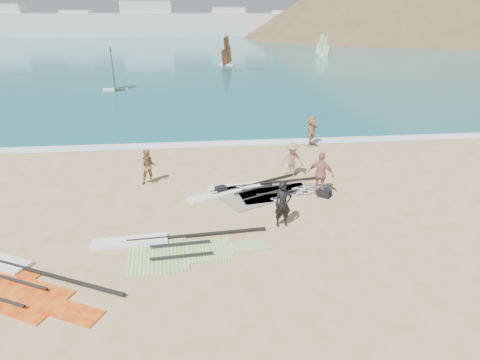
{
  "coord_description": "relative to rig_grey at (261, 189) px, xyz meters",
  "views": [
    {
      "loc": [
        -3.06,
        -11.55,
        7.46
      ],
      "look_at": [
        -1.38,
        4.0,
        1.0
      ],
      "focal_mm": 30.0,
      "sensor_mm": 36.0,
      "label": 1
    }
  ],
  "objects": [
    {
      "name": "gear_bag_near",
      "position": [
        -1.86,
        -0.1,
        0.1
      ],
      "size": [
        0.57,
        0.5,
        0.3
      ],
      "primitive_type": "cube",
      "rotation": [
        0.0,
        0.0,
        0.37
      ],
      "color": "black",
      "rests_on": "ground"
    },
    {
      "name": "rig_grey",
      "position": [
        0.0,
        0.0,
        0.0
      ],
      "size": [
        5.82,
        2.7,
        0.2
      ],
      "rotation": [
        0.0,
        0.0,
        0.17
      ],
      "color": "#28282B",
      "rests_on": "ground"
    },
    {
      "name": "far_town",
      "position": [
        -15.45,
        144.89,
        4.44
      ],
      "size": [
        160.0,
        8.0,
        12.0
      ],
      "color": "white",
      "rests_on": "ground"
    },
    {
      "name": "rig_green",
      "position": [
        -4.04,
        -4.53,
        0.0
      ],
      "size": [
        6.22,
        2.52,
        0.2
      ],
      "rotation": [
        0.0,
        0.0,
        0.08
      ],
      "color": "#72C71F",
      "rests_on": "ground"
    },
    {
      "name": "ground",
      "position": [
        0.28,
        -5.11,
        -0.05
      ],
      "size": [
        300.0,
        300.0,
        0.0
      ],
      "primitive_type": "plane",
      "color": "tan",
      "rests_on": "ground"
    },
    {
      "name": "rig_orange",
      "position": [
        -0.88,
        -0.37,
        0.0
      ],
      "size": [
        5.92,
        3.9,
        0.2
      ],
      "rotation": [
        0.0,
        0.0,
        0.46
      ],
      "color": "#FF5E27",
      "rests_on": "ground"
    },
    {
      "name": "beachgoer_mid",
      "position": [
        1.75,
        1.48,
        0.82
      ],
      "size": [
        1.18,
        0.75,
        1.75
      ],
      "primitive_type": "imported",
      "rotation": [
        0.0,
        0.0,
        -0.09
      ],
      "color": "#A9775B",
      "rests_on": "ground"
    },
    {
      "name": "beachgoer_left",
      "position": [
        -5.15,
        1.32,
        0.8
      ],
      "size": [
        0.95,
        0.81,
        1.7
      ],
      "primitive_type": "imported",
      "rotation": [
        0.0,
        0.0,
        0.22
      ],
      "color": "olive",
      "rests_on": "ground"
    },
    {
      "name": "surf_line",
      "position": [
        0.28,
        7.19,
        -0.05
      ],
      "size": [
        300.0,
        1.2,
        0.04
      ],
      "primitive_type": "cube",
      "color": "white",
      "rests_on": "ground"
    },
    {
      "name": "beachgoer_right",
      "position": [
        4.09,
        6.39,
        0.87
      ],
      "size": [
        1.15,
        1.79,
        1.85
      ],
      "primitive_type": "imported",
      "rotation": [
        0.0,
        0.0,
        1.18
      ],
      "color": "tan",
      "rests_on": "ground"
    },
    {
      "name": "windsurfer_centre",
      "position": [
        2.19,
        49.19,
        1.33
      ],
      "size": [
        2.65,
        2.74,
        4.88
      ],
      "rotation": [
        0.0,
        0.0,
        -0.6
      ],
      "color": "white",
      "rests_on": "ground"
    },
    {
      "name": "rig_red",
      "position": [
        -8.67,
        -5.88,
        0.0
      ],
      "size": [
        5.96,
        4.37,
        0.21
      ],
      "rotation": [
        0.0,
        0.0,
        -0.46
      ],
      "color": "red",
      "rests_on": "ground"
    },
    {
      "name": "sea",
      "position": [
        0.28,
        126.89,
        -0.05
      ],
      "size": [
        300.0,
        240.0,
        0.06
      ],
      "primitive_type": "cube",
      "color": "#0D4B60",
      "rests_on": "ground"
    },
    {
      "name": "gear_bag_far",
      "position": [
        2.67,
        -1.02,
        0.12
      ],
      "size": [
        0.68,
        0.65,
        0.33
      ],
      "primitive_type": "cube",
      "rotation": [
        0.0,
        0.0,
        -0.68
      ],
      "color": "black",
      "rests_on": "ground"
    },
    {
      "name": "person_wetsuit",
      "position": [
        0.28,
        -3.39,
        0.85
      ],
      "size": [
        0.7,
        0.51,
        1.8
      ],
      "primitive_type": "imported",
      "rotation": [
        0.0,
        0.0,
        0.12
      ],
      "color": "black",
      "rests_on": "ground"
    },
    {
      "name": "beachgoer_back",
      "position": [
        2.51,
        -0.79,
        0.94
      ],
      "size": [
        1.23,
        1.08,
        1.99
      ],
      "primitive_type": "imported",
      "rotation": [
        0.0,
        0.0,
        2.51
      ],
      "color": "#B56F61",
      "rests_on": "ground"
    },
    {
      "name": "headland_main",
      "position": [
        85.28,
        124.89,
        -0.05
      ],
      "size": [
        143.0,
        143.0,
        45.0
      ],
      "primitive_type": "cone",
      "color": "brown",
      "rests_on": "ground"
    },
    {
      "name": "windsurfer_left",
      "position": [
        -11.42,
        27.74,
        1.27
      ],
      "size": [
        2.57,
        3.03,
        4.55
      ],
      "rotation": [
        0.0,
        0.0,
        0.14
      ],
      "color": "white",
      "rests_on": "ground"
    },
    {
      "name": "windsurfer_right",
      "position": [
        21.95,
        62.85,
        1.21
      ],
      "size": [
        2.52,
        2.37,
        4.27
      ],
      "rotation": [
        0.0,
        0.0,
        1.06
      ],
      "color": "white",
      "rests_on": "ground"
    }
  ]
}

